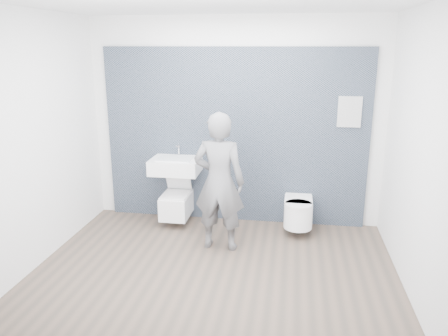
% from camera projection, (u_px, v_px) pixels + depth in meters
% --- Properties ---
extents(ground, '(4.00, 4.00, 0.00)m').
position_uv_depth(ground, '(216.00, 268.00, 4.91)').
color(ground, brown).
rests_on(ground, ground).
extents(room_shell, '(4.00, 4.00, 4.00)m').
position_uv_depth(room_shell, '(215.00, 114.00, 4.44)').
color(room_shell, white).
rests_on(room_shell, ground).
extents(tile_wall, '(3.60, 0.06, 2.40)m').
position_uv_depth(tile_wall, '(234.00, 218.00, 6.31)').
color(tile_wall, black).
rests_on(tile_wall, ground).
extents(washbasin, '(0.66, 0.50, 0.50)m').
position_uv_depth(washbasin, '(176.00, 165.00, 5.94)').
color(washbasin, white).
rests_on(washbasin, ground).
extents(toilet_square, '(0.37, 0.53, 0.69)m').
position_uv_depth(toilet_square, '(176.00, 204.00, 6.07)').
color(toilet_square, white).
rests_on(toilet_square, ground).
extents(toilet_rounded, '(0.37, 0.63, 0.34)m').
position_uv_depth(toilet_rounded, '(298.00, 212.00, 5.77)').
color(toilet_rounded, white).
rests_on(toilet_rounded, ground).
extents(info_placard, '(0.30, 0.03, 0.40)m').
position_uv_depth(info_placard, '(341.00, 226.00, 6.04)').
color(info_placard, white).
rests_on(info_placard, ground).
extents(visitor, '(0.64, 0.44, 1.69)m').
position_uv_depth(visitor, '(219.00, 182.00, 5.19)').
color(visitor, '#5E5E62').
rests_on(visitor, ground).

